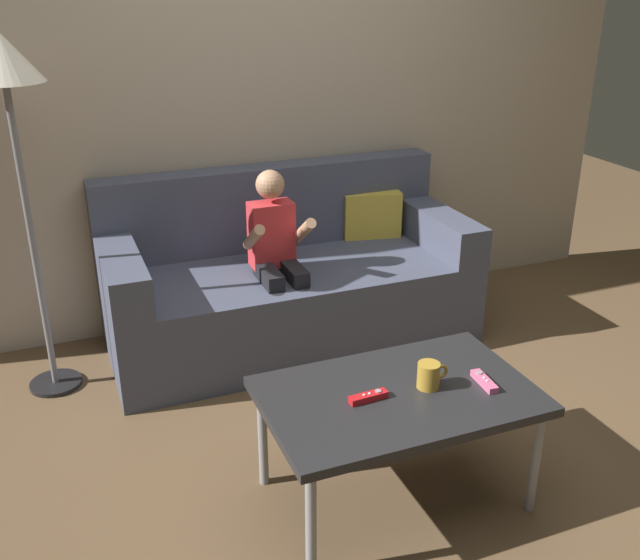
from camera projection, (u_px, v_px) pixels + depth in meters
ground_plane at (386, 469)px, 2.84m from camera, size 8.75×8.75×0.00m
wall_back at (255, 89)px, 3.71m from camera, size 4.38×0.05×2.50m
couch at (289, 283)px, 3.76m from camera, size 1.86×0.80×0.87m
person_seated_on_couch at (277, 255)px, 3.47m from camera, size 0.30×0.37×0.95m
coffee_table at (398, 401)px, 2.53m from camera, size 0.95×0.60×0.45m
game_remote_pink_near_edge at (484, 381)px, 2.56m from camera, size 0.05×0.14×0.03m
game_remote_red_center at (368, 397)px, 2.46m from camera, size 0.14×0.04×0.03m
coffee_mug at (429, 375)px, 2.53m from camera, size 0.12×0.08×0.09m
floor_lamp at (6, 87)px, 2.87m from camera, size 0.32×0.32×1.60m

